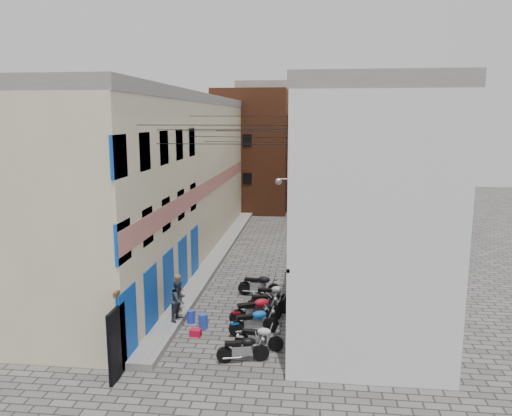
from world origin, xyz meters
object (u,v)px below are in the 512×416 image
at_px(motorcycle_c, 254,320).
at_px(water_jug_near, 203,321).
at_px(motorcycle_b, 259,336).
at_px(person_a, 179,293).
at_px(motorcycle_d, 256,309).
at_px(person_b, 179,300).
at_px(red_crate, 196,333).
at_px(motorcycle_e, 269,301).
at_px(motorcycle_a, 243,347).
at_px(motorcycle_g, 259,284).
at_px(motorcycle_f, 273,294).
at_px(water_jug_far, 191,316).

height_order(motorcycle_c, water_jug_near, motorcycle_c).
relative_size(motorcycle_b, person_a, 1.13).
xyz_separation_m(motorcycle_d, water_jug_near, (-1.90, -0.63, -0.33)).
xyz_separation_m(person_b, red_crate, (0.81, -0.79, -0.90)).
height_order(motorcycle_b, motorcycle_e, motorcycle_e).
bearing_deg(motorcycle_a, motorcycle_g, 167.74).
relative_size(motorcycle_d, motorcycle_f, 1.15).
bearing_deg(person_b, motorcycle_g, -20.11).
height_order(motorcycle_c, red_crate, motorcycle_c).
distance_m(motorcycle_g, red_crate, 4.72).
xyz_separation_m(water_jug_far, red_crate, (0.44, -1.13, -0.12)).
xyz_separation_m(motorcycle_d, water_jug_far, (-2.48, -0.19, -0.35)).
height_order(motorcycle_f, water_jug_near, motorcycle_f).
bearing_deg(motorcycle_a, motorcycle_b, 140.79).
height_order(motorcycle_f, person_b, person_b).
bearing_deg(motorcycle_e, water_jug_near, -61.48).
xyz_separation_m(motorcycle_c, person_b, (-2.88, 0.42, 0.48)).
distance_m(water_jug_far, red_crate, 1.22).
relative_size(person_a, water_jug_far, 3.05).
xyz_separation_m(motorcycle_g, water_jug_far, (-2.28, -3.19, -0.31)).
bearing_deg(motorcycle_a, water_jug_near, -156.08).
bearing_deg(water_jug_near, red_crate, -100.70).
bearing_deg(motorcycle_d, motorcycle_a, -25.52).
bearing_deg(motorcycle_d, motorcycle_c, -21.68).
bearing_deg(motorcycle_g, person_a, -41.53).
distance_m(person_a, water_jug_far, 1.07).
height_order(motorcycle_b, motorcycle_c, motorcycle_c).
bearing_deg(motorcycle_f, water_jug_near, -46.59).
bearing_deg(motorcycle_f, motorcycle_e, -8.21).
xyz_separation_m(motorcycle_b, red_crate, (-2.39, 0.84, -0.37)).
height_order(motorcycle_d, motorcycle_e, motorcycle_d).
relative_size(motorcycle_a, water_jug_far, 3.46).
xyz_separation_m(motorcycle_d, motorcycle_e, (0.41, 1.06, -0.06)).
xyz_separation_m(person_b, water_jug_far, (0.36, 0.34, -0.78)).
relative_size(motorcycle_d, person_a, 1.38).
bearing_deg(person_a, motorcycle_e, -102.81).
bearing_deg(motorcycle_c, motorcycle_g, 162.66).
distance_m(motorcycle_e, water_jug_near, 2.88).
xyz_separation_m(motorcycle_d, person_b, (-2.84, -0.53, 0.42)).
bearing_deg(motorcycle_c, person_a, -132.67).
xyz_separation_m(person_a, water_jug_near, (1.16, -0.93, -0.73)).
height_order(motorcycle_b, motorcycle_d, motorcycle_d).
xyz_separation_m(motorcycle_a, water_jug_near, (-1.84, 2.40, -0.22)).
xyz_separation_m(motorcycle_c, motorcycle_e, (0.37, 2.01, -0.00)).
xyz_separation_m(motorcycle_g, red_crate, (-1.84, -4.32, -0.43)).
bearing_deg(red_crate, motorcycle_g, 66.98).
height_order(motorcycle_f, red_crate, motorcycle_f).
height_order(motorcycle_g, person_b, person_b).
distance_m(person_a, red_crate, 2.11).
xyz_separation_m(motorcycle_a, person_a, (-3.00, 3.33, 0.51)).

